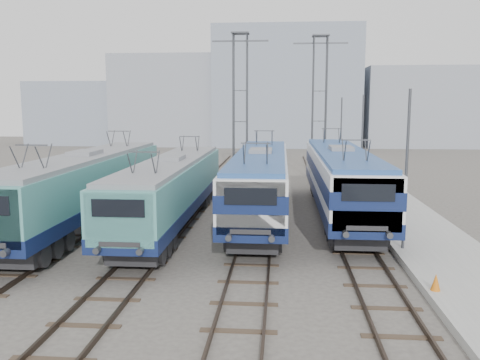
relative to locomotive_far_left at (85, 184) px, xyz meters
The scene contains 16 objects.
ground 9.14m from the locomotive_far_left, 40.20° to the right, with size 160.00×160.00×0.00m, color #514C47.
platform 17.24m from the locomotive_far_left, ahead, with size 4.00×70.00×0.30m, color #9E9E99.
locomotive_far_left is the anchor object (origin of this frame).
locomotive_center_left 4.51m from the locomotive_far_left, ahead, with size 2.75×17.37×3.27m.
locomotive_center_right 9.37m from the locomotive_far_left, 16.09° to the left, with size 2.90×18.35×3.45m.
locomotive_far_right 13.98m from the locomotive_far_left, 14.99° to the left, with size 2.97×18.78×3.53m.
catenary_tower_west 18.16m from the locomotive_far_left, 67.50° to the left, with size 4.50×1.20×12.00m.
catenary_tower_east 23.00m from the locomotive_far_left, 54.09° to the left, with size 4.50×1.20×12.00m.
mast_front 15.84m from the locomotive_far_left, 13.57° to the right, with size 0.12×0.12×7.00m, color #3F4247.
mast_mid 17.49m from the locomotive_far_left, 28.39° to the left, with size 0.12×0.12×7.00m, color #3F4247.
mast_rear 25.47m from the locomotive_far_left, 52.90° to the left, with size 0.12×0.12×7.00m, color #3F4247.
safety_cone 17.66m from the locomotive_far_left, 29.80° to the right, with size 0.32×0.32×0.57m, color #CF6913.
building_west 56.95m from the locomotive_far_left, 97.34° to the left, with size 18.00×12.00×14.00m, color #8C929D.
building_center 57.70m from the locomotive_far_left, 79.19° to the left, with size 22.00×14.00×18.00m, color gray.
building_east 64.25m from the locomotive_far_left, 61.36° to the left, with size 16.00×12.00×12.00m, color #8C929D.
building_far_west 60.97m from the locomotive_far_left, 112.44° to the left, with size 14.00×10.00×10.00m, color gray.
Camera 1 is at (3.41, -19.48, 6.33)m, focal length 38.00 mm.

